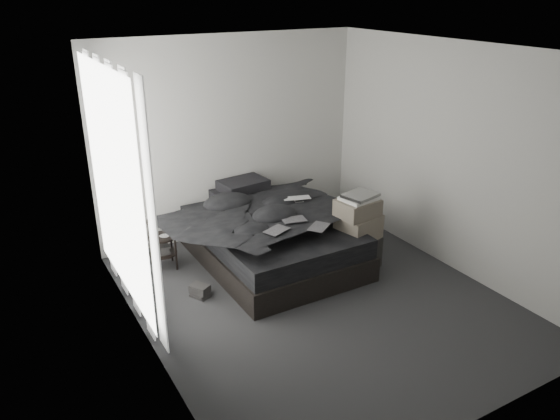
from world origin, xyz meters
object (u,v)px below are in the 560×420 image
bed (272,250)px  side_stand (163,244)px  laptop (298,194)px  box_lower (356,252)px

bed → side_stand: (-1.21, 0.49, 0.16)m
laptop → side_stand: 1.72m
box_lower → side_stand: bearing=150.7°
bed → side_stand: bearing=157.6°
bed → laptop: size_ratio=6.24×
bed → laptop: laptop is taller
side_stand → box_lower: 2.29m
laptop → side_stand: (-1.60, 0.44, -0.47)m
bed → side_stand: side_stand is taller
bed → box_lower: 1.01m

